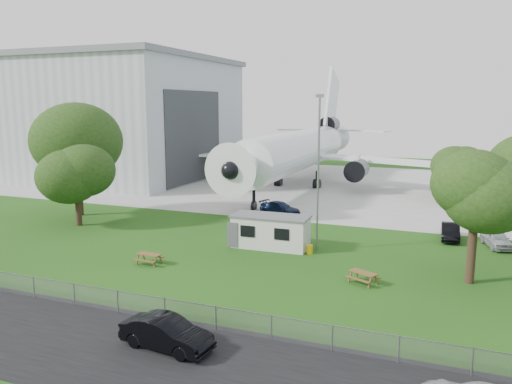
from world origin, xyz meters
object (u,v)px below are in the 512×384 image
(airliner, at_px, (300,149))
(picnic_east, at_px, (363,283))
(site_cabin, at_px, (271,231))
(picnic_west, at_px, (149,264))
(car_centre_sedan, at_px, (167,334))
(hangar, at_px, (89,116))

(airliner, height_order, picnic_east, airliner)
(airliner, xyz_separation_m, site_cabin, (6.55, -30.20, -3.96))
(site_cabin, bearing_deg, picnic_west, -132.98)
(site_cabin, distance_m, picnic_west, 9.97)
(site_cabin, relative_size, car_centre_sedan, 1.48)
(car_centre_sedan, bearing_deg, airliner, 15.40)
(airliner, distance_m, site_cabin, 31.15)
(hangar, distance_m, car_centre_sedan, 65.51)
(picnic_west, bearing_deg, hangar, 136.85)
(airliner, relative_size, picnic_west, 26.52)
(hangar, height_order, picnic_east, hangar)
(site_cabin, bearing_deg, airliner, 102.23)
(airliner, bearing_deg, picnic_east, -67.46)
(site_cabin, height_order, car_centre_sedan, site_cabin)
(airliner, height_order, picnic_west, airliner)
(airliner, bearing_deg, site_cabin, -77.77)
(picnic_west, bearing_deg, car_centre_sedan, -49.90)
(car_centre_sedan, bearing_deg, site_cabin, 9.95)
(site_cabin, bearing_deg, picnic_east, -33.94)
(picnic_east, height_order, car_centre_sedan, car_centre_sedan)
(airliner, xyz_separation_m, picnic_west, (-0.19, -37.43, -5.27))
(site_cabin, xyz_separation_m, picnic_east, (8.31, -5.59, -1.31))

